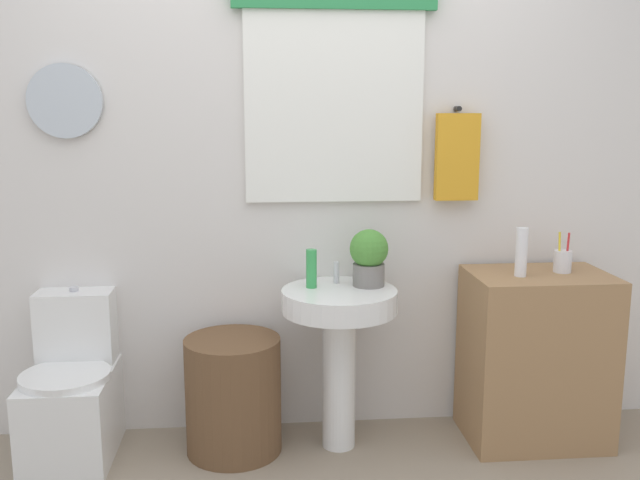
# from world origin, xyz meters

# --- Properties ---
(back_wall) EXTENTS (4.40, 0.18, 2.60)m
(back_wall) POSITION_xyz_m (0.00, 1.15, 1.31)
(back_wall) COLOR silver
(back_wall) RESTS_ON ground_plane
(toilet) EXTENTS (0.38, 0.51, 0.74)m
(toilet) POSITION_xyz_m (-1.02, 0.88, 0.28)
(toilet) COLOR white
(toilet) RESTS_ON ground_plane
(laundry_hamper) EXTENTS (0.43, 0.43, 0.53)m
(laundry_hamper) POSITION_xyz_m (-0.31, 0.85, 0.26)
(laundry_hamper) COLOR brown
(laundry_hamper) RESTS_ON ground_plane
(pedestal_sink) EXTENTS (0.51, 0.51, 0.74)m
(pedestal_sink) POSITION_xyz_m (0.17, 0.85, 0.56)
(pedestal_sink) COLOR white
(pedestal_sink) RESTS_ON ground_plane
(faucet) EXTENTS (0.03, 0.03, 0.10)m
(faucet) POSITION_xyz_m (0.17, 0.97, 0.79)
(faucet) COLOR silver
(faucet) RESTS_ON pedestal_sink
(wooden_cabinet) EXTENTS (0.63, 0.44, 0.79)m
(wooden_cabinet) POSITION_xyz_m (1.09, 0.85, 0.40)
(wooden_cabinet) COLOR #9E754C
(wooden_cabinet) RESTS_ON ground_plane
(soap_bottle) EXTENTS (0.05, 0.05, 0.17)m
(soap_bottle) POSITION_xyz_m (0.05, 0.90, 0.83)
(soap_bottle) COLOR green
(soap_bottle) RESTS_ON pedestal_sink
(potted_plant) EXTENTS (0.17, 0.17, 0.26)m
(potted_plant) POSITION_xyz_m (0.31, 0.91, 0.88)
(potted_plant) COLOR slate
(potted_plant) RESTS_ON pedestal_sink
(lotion_bottle) EXTENTS (0.05, 0.05, 0.22)m
(lotion_bottle) POSITION_xyz_m (0.98, 0.81, 0.90)
(lotion_bottle) COLOR white
(lotion_bottle) RESTS_ON wooden_cabinet
(toothbrush_cup) EXTENTS (0.08, 0.08, 0.19)m
(toothbrush_cup) POSITION_xyz_m (1.20, 0.87, 0.85)
(toothbrush_cup) COLOR silver
(toothbrush_cup) RESTS_ON wooden_cabinet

